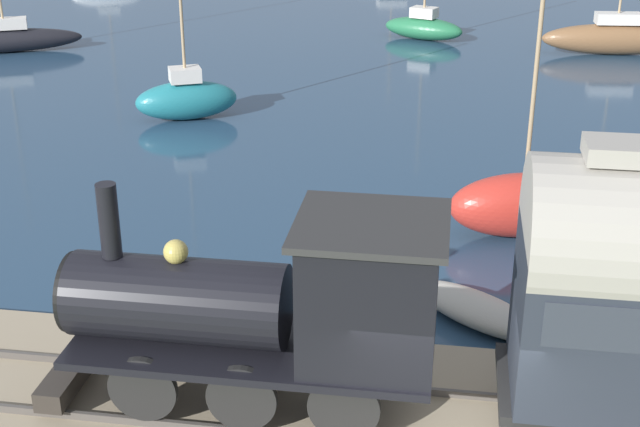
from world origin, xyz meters
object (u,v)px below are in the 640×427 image
sailboat_green (424,26)px  rowboat_near_shore (478,310)px  sailboat_teal (186,98)px  sailboat_brown (616,37)px  sailboat_red (523,204)px  steam_locomotive (276,303)px  sailboat_black (5,38)px

sailboat_green → rowboat_near_shore: 25.07m
sailboat_teal → sailboat_green: sailboat_teal is taller
rowboat_near_shore → sailboat_brown: bearing=24.0°
sailboat_red → sailboat_green: 21.05m
steam_locomotive → sailboat_green: 28.97m
sailboat_green → rowboat_near_shore: size_ratio=2.20×
sailboat_green → sailboat_brown: sailboat_brown is taller
sailboat_red → sailboat_green: bearing=-4.4°
sailboat_teal → steam_locomotive: bearing=176.7°
steam_locomotive → sailboat_red: sailboat_red is taller
sailboat_black → sailboat_teal: bearing=-153.0°
sailboat_red → sailboat_green: size_ratio=1.16×
sailboat_red → sailboat_brown: (19.09, -4.80, -0.06)m
sailboat_black → sailboat_brown: (3.48, -25.25, 0.13)m
sailboat_brown → sailboat_black: bearing=92.9°
sailboat_teal → rowboat_near_shore: sailboat_teal is taller
steam_locomotive → sailboat_black: (23.71, 16.38, -1.73)m
rowboat_near_shore → sailboat_red: bearing=24.4°
steam_locomotive → sailboat_brown: bearing=-18.1°
sailboat_green → sailboat_brown: (-1.72, -8.01, 0.14)m
sailboat_teal → sailboat_brown: bearing=-77.1°
steam_locomotive → sailboat_black: bearing=34.6°
sailboat_black → rowboat_near_shore: (-19.78, -19.43, -0.32)m
steam_locomotive → sailboat_green: size_ratio=0.93×
steam_locomotive → sailboat_green: (28.91, -0.86, -1.73)m
sailboat_brown → rowboat_near_shore: 23.98m
sailboat_teal → sailboat_red: (-7.57, -10.17, 0.07)m
sailboat_black → steam_locomotive: bearing=-170.3°
sailboat_black → sailboat_green: bearing=-98.2°
sailboat_red → sailboat_teal: bearing=40.2°
sailboat_brown → rowboat_near_shore: bearing=161.0°
sailboat_black → rowboat_near_shore: 27.73m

